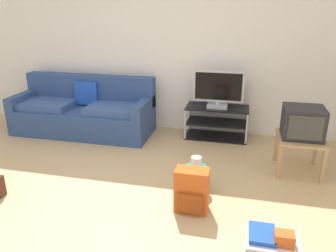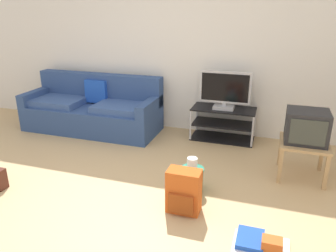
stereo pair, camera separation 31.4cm
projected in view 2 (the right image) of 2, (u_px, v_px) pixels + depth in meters
The scene contains 10 objects.
ground_plane at pixel (95, 207), 3.27m from camera, with size 9.00×9.80×0.02m, color tan.
wall_back at pixel (170, 42), 4.99m from camera, with size 9.00×0.10×2.70m, color silver.
couch at pixel (93, 110), 5.22m from camera, with size 2.11×0.82×0.85m.
tv_stand at pixel (223, 124), 4.85m from camera, with size 0.91×0.44×0.47m.
flat_tv at pixel (225, 91), 4.65m from camera, with size 0.72×0.22×0.54m.
side_table at pixel (304, 147), 3.72m from camera, with size 0.53×0.53×0.43m.
crt_tv at pixel (307, 126), 3.65m from camera, with size 0.45×0.40×0.36m.
backpack at pixel (184, 191), 3.13m from camera, with size 0.32×0.26×0.43m.
cleaning_bucket at pixel (192, 177), 3.49m from camera, with size 0.25×0.25×0.38m.
floor_tray at pixel (260, 244), 2.69m from camera, with size 0.45×0.33×0.14m.
Camera 2 is at (1.55, -2.43, 1.87)m, focal length 35.24 mm.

